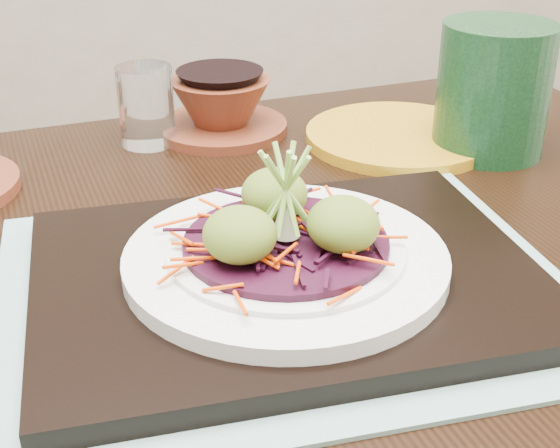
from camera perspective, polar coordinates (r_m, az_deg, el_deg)
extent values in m
cube|color=black|center=(0.65, -4.06, -3.74)|extent=(1.20, 0.90, 0.04)
cube|color=black|center=(1.28, 13.94, -5.65)|extent=(0.06, 0.06, 0.65)
cube|color=#85ABA0|center=(0.60, 0.41, -4.69)|extent=(0.44, 0.35, 0.00)
cube|color=black|center=(0.59, 0.42, -3.85)|extent=(0.38, 0.29, 0.02)
cylinder|color=silver|center=(0.58, 0.42, -2.59)|extent=(0.24, 0.24, 0.01)
cylinder|color=silver|center=(0.58, 0.42, -1.89)|extent=(0.18, 0.18, 0.01)
cylinder|color=#31091B|center=(0.58, 0.43, -1.40)|extent=(0.15, 0.15, 0.01)
ellipsoid|color=#5A7122|center=(0.54, -2.94, -0.83)|extent=(0.06, 0.06, 0.04)
ellipsoid|color=#5A7122|center=(0.56, 4.65, -0.05)|extent=(0.06, 0.06, 0.04)
ellipsoid|color=#5A7122|center=(0.60, -0.39, 2.17)|extent=(0.06, 0.06, 0.04)
cylinder|color=white|center=(0.87, -9.76, 8.52)|extent=(0.07, 0.07, 0.09)
cylinder|color=#5C2615|center=(0.91, -4.29, 7.05)|extent=(0.20, 0.20, 0.01)
cylinder|color=#B17913|center=(0.88, 8.66, 6.35)|extent=(0.24, 0.24, 0.01)
cylinder|color=#163E18|center=(0.86, 15.34, 9.48)|extent=(0.13, 0.13, 0.14)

